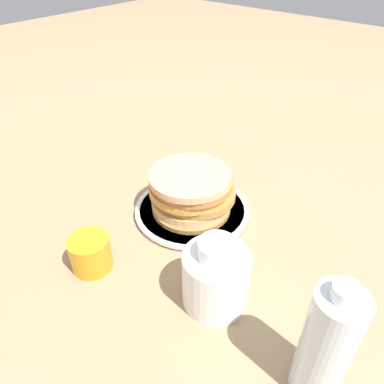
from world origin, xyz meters
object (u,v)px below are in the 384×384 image
Objects in this scene: plate at (192,210)px; cream_jug at (216,277)px; water_bottle_near at (327,345)px; juice_glass at (91,253)px; pancake_stack at (191,191)px.

cream_jug is (-0.15, -0.18, 0.05)m from plate.
plate is 1.89× the size of cream_jug.
juice_glass is at bearing 98.26° from water_bottle_near.
juice_glass is 0.23m from cream_jug.
cream_jug is 0.19m from water_bottle_near.
water_bottle_near reaches higher than pancake_stack.
water_bottle_near is (-0.03, -0.19, 0.04)m from cream_jug.
plate is at bearing -80.36° from pancake_stack.
plate is at bearing 64.28° from water_bottle_near.
plate is at bearing 49.78° from cream_jug.
cream_jug reaches higher than juice_glass.
plate is 1.36× the size of pancake_stack.
water_bottle_near is at bearing -115.58° from pancake_stack.
pancake_stack is (-0.00, 0.00, 0.05)m from plate.
pancake_stack is 1.39× the size of cream_jug.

